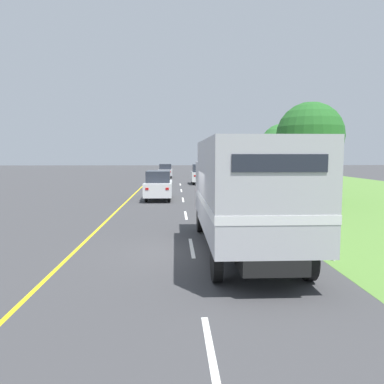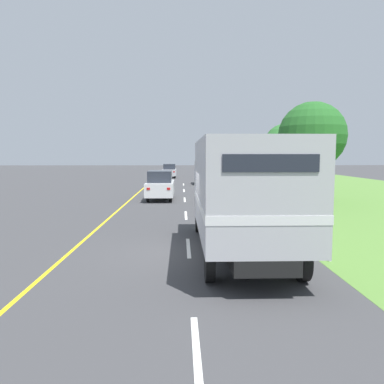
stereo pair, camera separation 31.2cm
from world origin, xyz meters
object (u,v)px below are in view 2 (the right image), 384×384
at_px(lead_car_white_ahead, 203,174).
at_px(roadside_tree_near, 312,136).
at_px(highway_sign, 312,178).
at_px(roadside_tree_mid, 285,145).
at_px(lead_car_silver_ahead, 170,171).
at_px(delineator_post, 331,244).
at_px(lead_car_white, 160,185).
at_px(horse_trailer_truck, 241,191).

distance_m(lead_car_white_ahead, roadside_tree_near, 16.83).
relative_size(highway_sign, roadside_tree_mid, 0.51).
height_order(lead_car_silver_ahead, delineator_post, lead_car_silver_ahead).
xyz_separation_m(lead_car_silver_ahead, highway_sign, (7.81, -32.22, 0.98)).
xyz_separation_m(lead_car_white, roadside_tree_near, (9.69, -1.77, 3.25)).
relative_size(lead_car_white, roadside_tree_near, 0.70).
distance_m(lead_car_white, lead_car_white_ahead, 14.14).
relative_size(lead_car_white, roadside_tree_mid, 0.76).
distance_m(lead_car_white_ahead, delineator_post, 28.79).
height_order(lead_car_silver_ahead, highway_sign, highway_sign).
bearing_deg(roadside_tree_near, delineator_post, -106.87).
height_order(highway_sign, delineator_post, highway_sign).
relative_size(lead_car_white_ahead, roadside_tree_mid, 0.67).
bearing_deg(roadside_tree_mid, highway_sign, -100.98).
xyz_separation_m(roadside_tree_near, delineator_post, (-4.04, -13.31, -3.73)).
bearing_deg(lead_car_silver_ahead, horse_trailer_truck, -85.07).
relative_size(roadside_tree_near, roadside_tree_mid, 1.09).
height_order(horse_trailer_truck, lead_car_silver_ahead, horse_trailer_truck).
xyz_separation_m(horse_trailer_truck, lead_car_white, (-3.21, 14.29, -0.94)).
bearing_deg(highway_sign, roadside_tree_near, 71.26).
height_order(horse_trailer_truck, highway_sign, horse_trailer_truck).
xyz_separation_m(lead_car_white, highway_sign, (7.67, -7.74, 0.92)).
distance_m(lead_car_white, roadside_tree_near, 10.37).
height_order(roadside_tree_mid, delineator_post, roadside_tree_mid).
bearing_deg(roadside_tree_near, lead_car_white, 169.65).
bearing_deg(lead_car_white_ahead, highway_sign, -79.54).
bearing_deg(delineator_post, horse_trailer_truck, 162.04).
bearing_deg(roadside_tree_mid, horse_trailer_truck, -108.59).
bearing_deg(roadside_tree_near, roadside_tree_mid, 83.94).
relative_size(lead_car_white, delineator_post, 4.67).
distance_m(lead_car_silver_ahead, delineator_post, 39.99).
height_order(lead_car_white_ahead, roadside_tree_mid, roadside_tree_mid).
bearing_deg(roadside_tree_near, lead_car_silver_ahead, 110.53).
bearing_deg(lead_car_silver_ahead, highway_sign, -76.38).
distance_m(horse_trailer_truck, lead_car_white_ahead, 27.94).
distance_m(lead_car_silver_ahead, highway_sign, 33.17).
relative_size(lead_car_white, lead_car_white_ahead, 1.13).
height_order(lead_car_white, roadside_tree_near, roadside_tree_near).
relative_size(lead_car_silver_ahead, roadside_tree_near, 0.60).
xyz_separation_m(lead_car_white, delineator_post, (5.65, -15.08, -0.48)).
relative_size(lead_car_silver_ahead, highway_sign, 1.29).
xyz_separation_m(lead_car_white_ahead, delineator_post, (1.94, -28.72, -0.52)).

